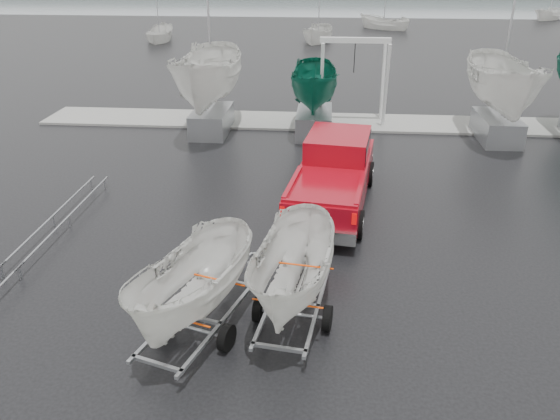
% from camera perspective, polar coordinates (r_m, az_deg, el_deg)
% --- Properties ---
extents(ground_plane, '(120.00, 120.00, 0.00)m').
position_cam_1_polar(ground_plane, '(15.65, 7.66, -4.63)').
color(ground_plane, black).
rests_on(ground_plane, ground).
extents(dock, '(30.00, 3.00, 0.12)m').
position_cam_1_polar(dock, '(27.65, 6.67, 9.09)').
color(dock, '#969690').
rests_on(dock, ground).
extents(pickup_truck, '(3.10, 6.76, 2.17)m').
position_cam_1_polar(pickup_truck, '(18.38, 5.71, 4.12)').
color(pickup_truck, maroon).
rests_on(pickup_truck, ground).
extents(trailer_hitched, '(1.90, 3.73, 4.95)m').
position_cam_1_polar(trailer_hitched, '(11.59, 1.64, -0.67)').
color(trailer_hitched, '#93969B').
rests_on(trailer_hitched, ground).
extents(trailer_parked, '(2.21, 3.79, 4.82)m').
position_cam_1_polar(trailer_parked, '(11.27, -9.25, -2.23)').
color(trailer_parked, '#93969B').
rests_on(trailer_parked, ground).
extents(boat_hoist, '(3.30, 2.18, 4.12)m').
position_cam_1_polar(boat_hoist, '(27.05, 7.73, 14.39)').
color(boat_hoist, silver).
rests_on(boat_hoist, ground).
extents(keelboat_0, '(2.78, 3.20, 10.96)m').
position_cam_1_polar(keelboat_0, '(25.31, -7.63, 17.68)').
color(keelboat_0, '#93969B').
rests_on(keelboat_0, ground).
extents(keelboat_1, '(2.12, 3.20, 6.73)m').
position_cam_1_polar(keelboat_1, '(25.13, 3.76, 15.21)').
color(keelboat_1, '#93969B').
rests_on(keelboat_1, ground).
extents(keelboat_2, '(2.63, 3.20, 10.80)m').
position_cam_1_polar(keelboat_2, '(25.97, 23.00, 15.62)').
color(keelboat_2, '#93969B').
rests_on(keelboat_2, ground).
extents(mast_rack_0, '(0.56, 6.50, 0.06)m').
position_cam_1_polar(mast_rack_0, '(18.20, -21.95, -0.61)').
color(mast_rack_0, '#93969B').
rests_on(mast_rack_0, ground).
extents(moored_boat_0, '(2.24, 2.30, 10.80)m').
position_cam_1_polar(moored_boat_0, '(55.09, -12.41, 16.86)').
color(moored_boat_0, silver).
rests_on(moored_boat_0, ground).
extents(moored_boat_1, '(2.78, 2.83, 11.15)m').
position_cam_1_polar(moored_boat_1, '(53.70, 4.01, 17.15)').
color(moored_boat_1, silver).
rests_on(moored_boat_1, ground).
extents(moored_boat_2, '(3.14, 3.13, 10.97)m').
position_cam_1_polar(moored_boat_2, '(63.42, 10.75, 18.08)').
color(moored_boat_2, silver).
rests_on(moored_boat_2, ground).
extents(moored_boat_3, '(3.18, 3.18, 10.95)m').
position_cam_1_polar(moored_boat_3, '(78.51, 26.24, 17.41)').
color(moored_boat_3, silver).
rests_on(moored_boat_3, ground).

